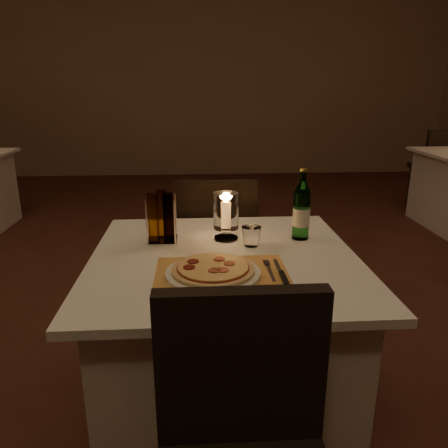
{
  "coord_description": "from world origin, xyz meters",
  "views": [
    {
      "loc": [
        0.09,
        -1.93,
        1.35
      ],
      "look_at": [
        0.19,
        -0.39,
        0.86
      ],
      "focal_mm": 35.0,
      "sensor_mm": 36.0,
      "label": 1
    }
  ],
  "objects": [
    {
      "name": "floor",
      "position": [
        0.0,
        0.0,
        -0.01
      ],
      "size": [
        8.0,
        10.0,
        0.02
      ],
      "primitive_type": "cube",
      "color": "#4B2318",
      "rests_on": "ground"
    },
    {
      "name": "wall_back",
      "position": [
        0.0,
        5.01,
        1.5
      ],
      "size": [
        8.0,
        0.02,
        3.0
      ],
      "primitive_type": "cube",
      "color": "#947456",
      "rests_on": "ground"
    },
    {
      "name": "main_table",
      "position": [
        0.19,
        -0.41,
        0.37
      ],
      "size": [
        1.0,
        1.0,
        0.74
      ],
      "color": "silver",
      "rests_on": "ground"
    },
    {
      "name": "chair_near",
      "position": [
        0.19,
        -1.12,
        0.55
      ],
      "size": [
        0.42,
        0.42,
        0.9
      ],
      "color": "black",
      "rests_on": "ground"
    },
    {
      "name": "chair_far",
      "position": [
        0.19,
        0.31,
        0.55
      ],
      "size": [
        0.42,
        0.42,
        0.9
      ],
      "color": "black",
      "rests_on": "ground"
    },
    {
      "name": "placemat",
      "position": [
        0.17,
        -0.59,
        0.74
      ],
      "size": [
        0.45,
        0.34,
        0.0
      ],
      "primitive_type": "cube",
      "color": "#C98F45",
      "rests_on": "main_table"
    },
    {
      "name": "plate",
      "position": [
        0.14,
        -0.59,
        0.75
      ],
      "size": [
        0.32,
        0.32,
        0.01
      ],
      "primitive_type": "cylinder",
      "color": "white",
      "rests_on": "placemat"
    },
    {
      "name": "pizza",
      "position": [
        0.14,
        -0.59,
        0.77
      ],
      "size": [
        0.28,
        0.28,
        0.02
      ],
      "color": "#D8B77F",
      "rests_on": "plate"
    },
    {
      "name": "fork",
      "position": [
        0.33,
        -0.55,
        0.75
      ],
      "size": [
        0.02,
        0.18,
        0.0
      ],
      "color": "silver",
      "rests_on": "placemat"
    },
    {
      "name": "knife",
      "position": [
        0.37,
        -0.61,
        0.75
      ],
      "size": [
        0.02,
        0.22,
        0.01
      ],
      "color": "black",
      "rests_on": "placemat"
    },
    {
      "name": "tumbler",
      "position": [
        0.3,
        -0.3,
        0.78
      ],
      "size": [
        0.08,
        0.08,
        0.08
      ],
      "primitive_type": null,
      "color": "white",
      "rests_on": "main_table"
    },
    {
      "name": "water_bottle",
      "position": [
        0.52,
        -0.23,
        0.86
      ],
      "size": [
        0.07,
        0.07,
        0.3
      ],
      "color": "#5BAA5F",
      "rests_on": "main_table"
    },
    {
      "name": "hurricane_candle",
      "position": [
        0.21,
        -0.22,
        0.86
      ],
      "size": [
        0.1,
        0.1,
        0.2
      ],
      "color": "white",
      "rests_on": "main_table"
    },
    {
      "name": "cruet_caddy",
      "position": [
        -0.05,
        -0.23,
        0.84
      ],
      "size": [
        0.12,
        0.12,
        0.21
      ],
      "color": "white",
      "rests_on": "main_table"
    },
    {
      "name": "neighbor_chair_rb",
      "position": [
        2.81,
        2.78,
        0.55
      ],
      "size": [
        0.42,
        0.42,
        0.9
      ],
      "color": "black",
      "rests_on": "ground"
    }
  ]
}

